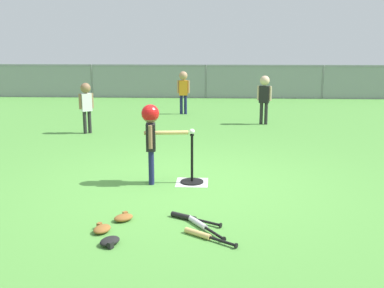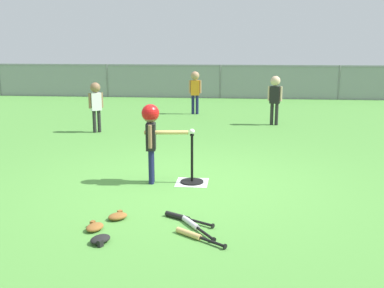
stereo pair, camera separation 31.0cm
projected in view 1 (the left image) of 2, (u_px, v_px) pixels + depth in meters
The scene contains 15 objects.
ground_plane at pixel (190, 185), 6.30m from camera, with size 60.00×60.00×0.00m, color #51933D.
home_plate at pixel (192, 182), 6.40m from camera, with size 0.44×0.44×0.01m, color white.
batting_tee at pixel (192, 175), 6.37m from camera, with size 0.32×0.32×0.69m.
baseball_on_tee at pixel (192, 131), 6.24m from camera, with size 0.07×0.07×0.07m, color white.
batter_child at pixel (151, 128), 6.20m from camera, with size 0.63×0.31×1.10m.
fielder_deep_left at pixel (264, 93), 10.78m from camera, with size 0.33×0.23×1.15m.
fielder_near_left at pixel (86, 101), 9.71m from camera, with size 0.27×0.23×1.08m.
fielder_deep_center at pixel (183, 87), 12.33m from camera, with size 0.34×0.23×1.15m.
spare_bat_silver at pixel (201, 225), 4.85m from camera, with size 0.42×0.59×0.06m.
spare_bat_wood at pixel (203, 235), 4.58m from camera, with size 0.54×0.40×0.06m.
spare_bat_black at pixel (189, 218), 5.04m from camera, with size 0.57×0.36×0.06m.
glove_by_plate at pixel (124, 217), 5.03m from camera, with size 0.27×0.27×0.07m.
glove_near_bats at pixel (110, 241), 4.43m from camera, with size 0.25×0.27×0.07m.
glove_tossed_aside at pixel (102, 229), 4.73m from camera, with size 0.22×0.26×0.07m.
outfield_fence at pixel (206, 80), 15.92m from camera, with size 16.06×0.06×1.15m.
Camera 1 is at (0.33, -6.02, 1.91)m, focal length 43.08 mm.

